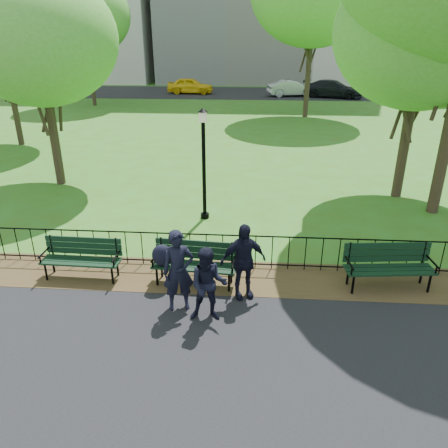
# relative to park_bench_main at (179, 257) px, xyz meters

# --- Properties ---
(ground) EXTENTS (120.00, 120.00, 0.00)m
(ground) POSITION_rel_park_bench_main_xyz_m (0.73, -1.18, -0.69)
(ground) COLOR #3C6019
(dirt_strip) EXTENTS (60.00, 1.60, 0.01)m
(dirt_strip) POSITION_rel_park_bench_main_xyz_m (0.73, 0.32, -0.67)
(dirt_strip) COLOR #372916
(dirt_strip) RESTS_ON ground
(far_street) EXTENTS (70.00, 9.00, 0.01)m
(far_street) POSITION_rel_park_bench_main_xyz_m (0.73, 33.82, -0.68)
(far_street) COLOR black
(far_street) RESTS_ON ground
(iron_fence) EXTENTS (24.06, 0.06, 1.00)m
(iron_fence) POSITION_rel_park_bench_main_xyz_m (0.73, 0.82, -0.19)
(iron_fence) COLOR black
(iron_fence) RESTS_ON ground
(park_bench_main) EXTENTS (1.95, 0.74, 1.09)m
(park_bench_main) POSITION_rel_park_bench_main_xyz_m (0.00, 0.00, 0.00)
(park_bench_main) COLOR black
(park_bench_main) RESTS_ON ground
(park_bench_left_a) EXTENTS (1.85, 0.62, 1.04)m
(park_bench_left_a) POSITION_rel_park_bench_main_xyz_m (-2.33, 0.15, -0.09)
(park_bench_left_a) COLOR black
(park_bench_left_a) RESTS_ON ground
(park_bench_right_a) EXTENTS (2.02, 0.81, 1.12)m
(park_bench_right_a) POSITION_rel_park_bench_main_xyz_m (4.70, 0.22, -0.05)
(park_bench_right_a) COLOR black
(park_bench_right_a) RESTS_ON ground
(lamppost) EXTENTS (0.30, 0.30, 3.37)m
(lamppost) POSITION_rel_park_bench_main_xyz_m (0.13, 3.90, 1.15)
(lamppost) COLOR black
(lamppost) RESTS_ON ground
(tree_near_w) EXTENTS (5.31, 5.31, 7.39)m
(tree_near_w) POSITION_rel_park_bench_main_xyz_m (-5.76, 6.84, 4.44)
(tree_near_w) COLOR #2D2116
(tree_near_w) RESTS_ON ground
(tree_near_e) EXTENTS (5.50, 5.50, 7.66)m
(tree_near_e) POSITION_rel_park_bench_main_xyz_m (6.67, 6.37, 4.63)
(tree_near_e) COLOR #2D2116
(tree_near_e) RESTS_ON ground
(tree_far_w) EXTENTS (6.62, 6.62, 9.22)m
(tree_far_w) POSITION_rel_park_bench_main_xyz_m (-11.07, 25.65, 5.72)
(tree_far_w) COLOR #2D2116
(tree_far_w) RESTS_ON ground
(person_left) EXTENTS (0.73, 0.57, 1.77)m
(person_left) POSITION_rel_park_bench_main_xyz_m (0.16, -0.98, 0.21)
(person_left) COLOR black
(person_left) RESTS_ON asphalt_path
(person_mid) EXTENTS (0.78, 0.43, 1.58)m
(person_mid) POSITION_rel_park_bench_main_xyz_m (0.81, -1.31, 0.11)
(person_mid) COLOR black
(person_mid) RESTS_ON asphalt_path
(person_right) EXTENTS (1.09, 0.73, 1.72)m
(person_right) POSITION_rel_park_bench_main_xyz_m (1.46, -0.43, 0.18)
(person_right) COLOR black
(person_right) RESTS_ON asphalt_path
(taxi) EXTENTS (4.23, 1.81, 1.43)m
(taxi) POSITION_rel_park_bench_main_xyz_m (-4.54, 32.93, 0.04)
(taxi) COLOR yellow
(taxi) RESTS_ON far_street
(sedan_silver) EXTENTS (4.43, 2.40, 1.38)m
(sedan_silver) POSITION_rel_park_bench_main_xyz_m (4.63, 31.85, 0.02)
(sedan_silver) COLOR #B7BAC0
(sedan_silver) RESTS_ON far_street
(sedan_dark) EXTENTS (5.40, 3.48, 1.45)m
(sedan_dark) POSITION_rel_park_bench_main_xyz_m (8.18, 31.34, 0.05)
(sedan_dark) COLOR black
(sedan_dark) RESTS_ON far_street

